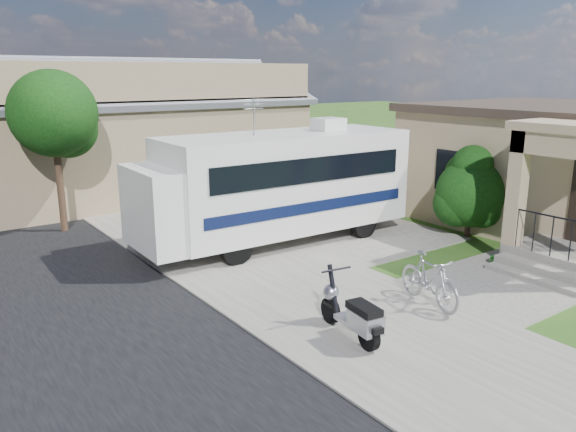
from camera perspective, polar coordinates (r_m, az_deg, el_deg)
ground at (r=11.67m, az=9.33°, el=-8.31°), size 120.00×120.00×0.00m
sidewalk_slab at (r=19.27m, az=-14.45°, el=0.58°), size 4.00×80.00×0.06m
driveway_slab at (r=15.79m, az=1.62°, el=-1.98°), size 7.00×6.00×0.05m
walk_slab at (r=13.32m, az=21.66°, el=-6.15°), size 4.00×3.00×0.05m
house at (r=19.07m, az=25.65°, el=4.84°), size 9.47×7.80×3.54m
warehouse at (r=22.96m, az=-16.15°, el=7.59°), size 12.50×8.40×5.04m
street_tree_a at (r=17.08m, az=-22.44°, el=9.21°), size 2.44×2.40×4.58m
motorhome at (r=14.83m, az=-1.18°, el=3.40°), size 7.53×2.59×3.83m
shrub at (r=16.38m, az=17.99°, el=2.56°), size 2.09×1.99×2.56m
scooter at (r=9.68m, az=6.63°, el=-9.93°), size 0.64×1.68×1.11m
bicycle at (r=11.28m, az=14.15°, el=-6.59°), size 0.77×1.75×1.02m
garden_hose at (r=14.29m, az=20.60°, el=-4.42°), size 0.40×0.40×0.18m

